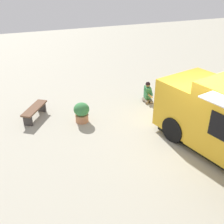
% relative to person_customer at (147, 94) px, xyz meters
% --- Properties ---
extents(ground_plane, '(40.00, 40.00, 0.00)m').
position_rel_person_customer_xyz_m(ground_plane, '(0.19, 3.68, -0.33)').
color(ground_plane, '#ABA692').
extents(person_customer, '(0.53, 0.81, 0.87)m').
position_rel_person_customer_xyz_m(person_customer, '(0.00, 0.00, 0.00)').
color(person_customer, '#7A6955').
rests_on(person_customer, ground_plane).
extents(planter_flowering_far, '(0.59, 0.59, 0.77)m').
position_rel_person_customer_xyz_m(planter_flowering_far, '(3.14, 0.76, 0.07)').
color(planter_flowering_far, tan).
rests_on(planter_flowering_far, ground_plane).
extents(plaza_bench, '(1.12, 1.40, 0.46)m').
position_rel_person_customer_xyz_m(plaza_bench, '(4.76, -0.12, 0.01)').
color(plaza_bench, brown).
rests_on(plaza_bench, ground_plane).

